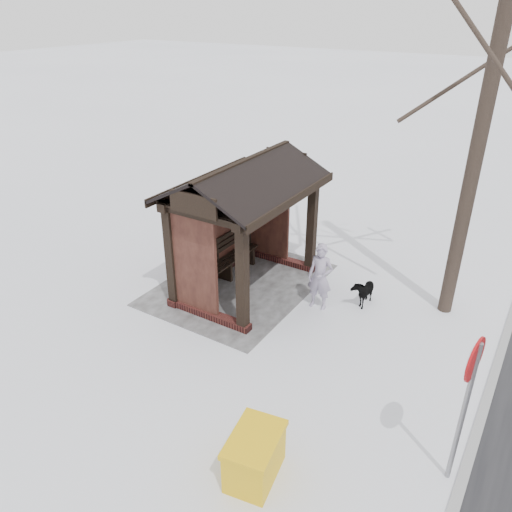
# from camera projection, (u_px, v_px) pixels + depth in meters

# --- Properties ---
(ground) EXTENTS (120.00, 120.00, 0.00)m
(ground) POSITION_uv_depth(u_px,v_px,m) (246.00, 287.00, 11.78)
(ground) COLOR white
(ground) RESTS_ON ground
(kerb) EXTENTS (120.00, 0.15, 0.06)m
(kerb) POSITION_uv_depth(u_px,v_px,m) (497.00, 368.00, 9.17)
(kerb) COLOR gray
(kerb) RESTS_ON ground
(trampled_patch) EXTENTS (4.20, 3.20, 0.02)m
(trampled_patch) POSITION_uv_depth(u_px,v_px,m) (239.00, 284.00, 11.87)
(trampled_patch) COLOR gray
(trampled_patch) RESTS_ON ground
(bus_shelter) EXTENTS (3.60, 2.40, 3.09)m
(bus_shelter) POSITION_uv_depth(u_px,v_px,m) (240.00, 199.00, 10.86)
(bus_shelter) COLOR #391614
(bus_shelter) RESTS_ON ground
(pedestrian) EXTENTS (0.40, 0.58, 1.51)m
(pedestrian) POSITION_uv_depth(u_px,v_px,m) (320.00, 277.00, 10.67)
(pedestrian) COLOR #A296B0
(pedestrian) RESTS_ON ground
(dog) EXTENTS (0.76, 0.35, 0.64)m
(dog) POSITION_uv_depth(u_px,v_px,m) (363.00, 290.00, 11.01)
(dog) COLOR black
(dog) RESTS_ON ground
(grit_bin) EXTENTS (1.05, 0.81, 0.73)m
(grit_bin) POSITION_uv_depth(u_px,v_px,m) (255.00, 456.00, 6.95)
(grit_bin) COLOR #E3AE0D
(grit_bin) RESTS_ON ground
(road_sign) EXTENTS (0.61, 0.13, 2.39)m
(road_sign) POSITION_uv_depth(u_px,v_px,m) (469.00, 382.00, 6.32)
(road_sign) COLOR gray
(road_sign) RESTS_ON ground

